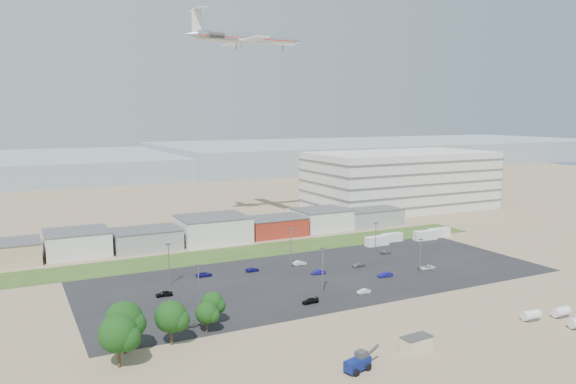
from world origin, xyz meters
TOP-DOWN VIEW (x-y plane):
  - ground at (0.00, 0.00)m, footprint 700.00×700.00m
  - parking_lot at (5.00, 20.00)m, footprint 120.00×50.00m
  - grass_strip at (0.00, 52.00)m, footprint 160.00×16.00m
  - hills_backdrop at (40.00, 315.00)m, footprint 700.00×200.00m
  - building_row at (-17.00, 71.00)m, footprint 170.00×20.00m
  - parking_garage at (90.00, 95.00)m, footprint 80.00×40.00m
  - portable_shed at (-3.33, -28.18)m, footprint 5.80×3.33m
  - telehandler at (-16.84, -29.88)m, footprint 8.17×4.60m
  - storage_tank_nw at (27.17, -26.85)m, footprint 3.99×2.24m
  - storage_tank_ne at (34.30, -28.28)m, footprint 3.85×1.97m
  - box_trailer_a at (38.30, 41.00)m, footprint 7.99×2.66m
  - box_trailer_b at (46.13, 43.45)m, footprint 7.34×2.46m
  - box_trailer_c at (57.52, 40.54)m, footprint 8.28×3.26m
  - box_trailer_d at (64.50, 41.65)m, footprint 8.10×2.70m
  - tree_far_left at (-51.00, -10.85)m, footprint 6.84×6.84m
  - tree_left at (-49.02, -5.55)m, footprint 7.04×7.04m
  - tree_mid at (-40.85, -5.78)m, footprint 6.24×6.24m
  - tree_right at (-33.29, -3.14)m, footprint 4.61×4.61m
  - tree_near at (-30.71, 0.96)m, footprint 4.88×4.88m
  - lightpole_front_l at (-31.07, 8.31)m, footprint 1.21×0.50m
  - lightpole_front_m at (-1.00, 8.26)m, footprint 1.25×0.52m
  - lightpole_front_r at (28.34, 8.49)m, footprint 1.14×0.47m
  - lightpole_back_l at (-31.82, 29.15)m, footprint 1.23×0.51m
  - lightpole_back_m at (1.68, 29.72)m, footprint 1.29×0.54m
  - lightpole_back_r at (30.28, 30.70)m, footprint 1.17×0.49m
  - airliner at (16.32, 93.48)m, footprint 47.86×33.29m
  - parked_car_0 at (33.75, 11.90)m, footprint 4.41×2.39m
  - parked_car_1 at (19.55, 11.47)m, footprint 4.05×1.57m
  - parked_car_3 at (-7.49, 2.49)m, footprint 4.02×1.83m
  - parked_car_5 at (-35.05, 21.81)m, footprint 3.96×1.87m
  - parked_car_6 at (-8.86, 31.47)m, footprint 3.84×1.75m
  - parked_car_7 at (5.50, 21.42)m, footprint 3.91×1.76m
  - parked_car_8 at (34.29, 31.05)m, footprint 3.78×1.54m
  - parked_car_9 at (-21.75, 32.90)m, footprint 4.22×1.98m
  - parked_car_10 at (-35.08, 1.18)m, footprint 4.37×1.78m
  - parked_car_11 at (5.40, 31.49)m, footprint 3.82×1.33m
  - parked_car_12 at (18.99, 22.69)m, footprint 3.93×1.80m
  - parked_car_13 at (6.93, 2.82)m, footprint 3.40×1.39m

SIDE VIEW (x-z plane):
  - ground at x=0.00m, z-range 0.00..0.00m
  - parking_lot at x=5.00m, z-range 0.00..0.01m
  - grass_strip at x=0.00m, z-range 0.00..0.02m
  - parked_car_6 at x=-8.86m, z-range 0.00..1.09m
  - parked_car_13 at x=6.93m, z-range 0.00..1.10m
  - parked_car_12 at x=18.99m, z-range 0.00..1.12m
  - parked_car_3 at x=-7.49m, z-range 0.00..1.14m
  - parked_car_9 at x=-21.75m, z-range 0.00..1.17m
  - parked_car_0 at x=33.75m, z-range 0.00..1.18m
  - parked_car_7 at x=5.50m, z-range 0.00..1.25m
  - parked_car_11 at x=5.40m, z-range 0.00..1.26m
  - parked_car_10 at x=-35.08m, z-range 0.00..1.27m
  - parked_car_8 at x=34.29m, z-range 0.00..1.28m
  - parked_car_5 at x=-35.05m, z-range 0.00..1.31m
  - parked_car_1 at x=19.55m, z-range 0.00..1.31m
  - storage_tank_ne at x=34.30m, z-range 0.00..2.29m
  - storage_tank_nw at x=27.17m, z-range 0.00..2.30m
  - box_trailer_b at x=46.13m, z-range 0.00..2.73m
  - portable_shed at x=-3.33m, z-range 0.00..2.82m
  - box_trailer_a at x=38.30m, z-range 0.00..2.98m
  - box_trailer_d at x=64.50m, z-range 0.00..3.02m
  - box_trailer_c at x=57.52m, z-range 0.00..3.03m
  - telehandler at x=-16.84m, z-range 0.00..3.23m
  - tree_right at x=-33.29m, z-range 0.00..6.92m
  - tree_near at x=-30.71m, z-range 0.00..7.32m
  - building_row at x=-17.00m, z-range 0.00..8.00m
  - hills_backdrop at x=40.00m, z-range 0.00..9.00m
  - tree_mid at x=-40.85m, z-range 0.00..9.36m
  - lightpole_front_r at x=28.34m, z-range 0.00..9.66m
  - lightpole_back_r at x=30.28m, z-range 0.00..9.91m
  - lightpole_front_l at x=-31.07m, z-range 0.00..10.25m
  - tree_far_left at x=-51.00m, z-range 0.00..10.26m
  - lightpole_back_l at x=-31.82m, z-range 0.00..10.47m
  - tree_left at x=-49.02m, z-range 0.00..10.56m
  - lightpole_front_m at x=-1.00m, z-range 0.00..10.62m
  - lightpole_back_m at x=1.68m, z-range 0.00..11.01m
  - parking_garage at x=90.00m, z-range 0.00..25.00m
  - airliner at x=16.32m, z-range 62.05..75.95m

